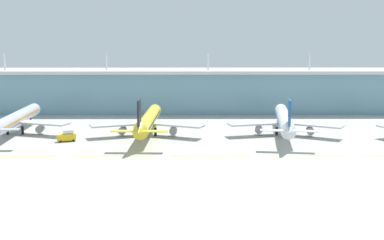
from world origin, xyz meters
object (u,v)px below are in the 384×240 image
object	(u,v)px
airliner_far_middle	(284,120)
fuel_truck	(67,136)
airliner_near_middle	(148,121)
airliner_nearest	(15,119)

from	to	relation	value
airliner_far_middle	fuel_truck	bearing A→B (deg)	-171.53
airliner_near_middle	airliner_far_middle	world-z (taller)	same
airliner_nearest	fuel_truck	size ratio (longest dim) A/B	9.14
airliner_nearest	airliner_near_middle	world-z (taller)	same
airliner_near_middle	fuel_truck	distance (m)	34.40
airliner_far_middle	fuel_truck	xyz separation A→B (m)	(-89.97, -13.39, -4.19)
airliner_nearest	airliner_near_middle	distance (m)	57.90
airliner_nearest	fuel_truck	world-z (taller)	airliner_nearest
airliner_near_middle	fuel_truck	xyz separation A→B (m)	(-31.73, -12.62, -4.19)
airliner_far_middle	fuel_truck	world-z (taller)	airliner_far_middle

